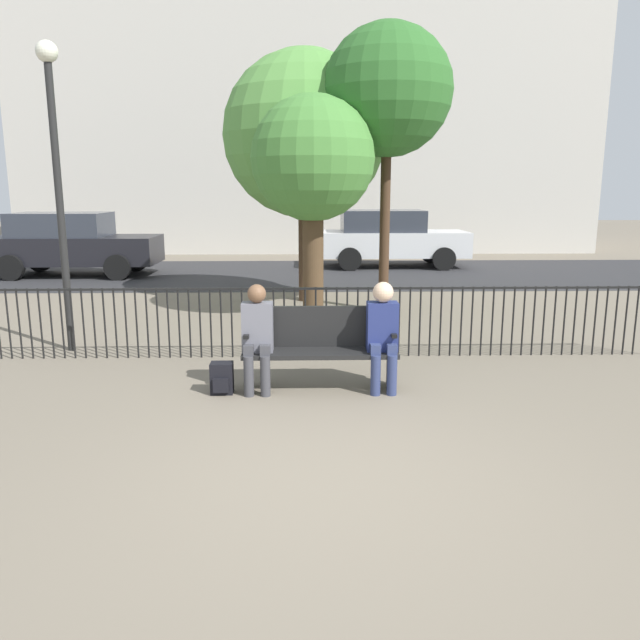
% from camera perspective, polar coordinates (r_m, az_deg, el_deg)
% --- Properties ---
extents(ground_plane, '(80.00, 80.00, 0.00)m').
position_cam_1_polar(ground_plane, '(5.01, 0.70, -14.46)').
color(ground_plane, '#706656').
extents(park_bench, '(1.73, 0.45, 0.92)m').
position_cam_1_polar(park_bench, '(7.04, -0.02, -2.30)').
color(park_bench, black).
rests_on(park_bench, ground).
extents(seated_person_0, '(0.34, 0.39, 1.20)m').
position_cam_1_polar(seated_person_0, '(6.89, -5.75, -1.14)').
color(seated_person_0, '#3D3D42').
rests_on(seated_person_0, ground).
extents(seated_person_1, '(0.34, 0.39, 1.23)m').
position_cam_1_polar(seated_person_1, '(6.92, 5.75, -0.90)').
color(seated_person_1, navy).
rests_on(seated_person_1, ground).
extents(backpack, '(0.25, 0.22, 0.35)m').
position_cam_1_polar(backpack, '(7.00, -8.96, -5.30)').
color(backpack, black).
rests_on(backpack, ground).
extents(fence_railing, '(9.01, 0.03, 0.95)m').
position_cam_1_polar(fence_railing, '(8.31, -0.36, 0.37)').
color(fence_railing, black).
rests_on(fence_railing, ground).
extents(tree_0, '(3.16, 3.16, 4.81)m').
position_cam_1_polar(tree_0, '(12.50, -1.42, 16.53)').
color(tree_0, '#422D1E').
rests_on(tree_0, ground).
extents(tree_1, '(2.07, 2.07, 3.75)m').
position_cam_1_polar(tree_1, '(10.67, -0.66, 14.31)').
color(tree_1, '#4C3823').
rests_on(tree_1, ground).
extents(tree_2, '(2.26, 2.26, 5.02)m').
position_cam_1_polar(tree_2, '(11.57, 6.19, 20.03)').
color(tree_2, '#422D1E').
rests_on(tree_2, ground).
extents(lamp_post, '(0.28, 0.28, 4.08)m').
position_cam_1_polar(lamp_post, '(9.19, -23.02, 13.71)').
color(lamp_post, black).
rests_on(lamp_post, ground).
extents(street_surface, '(24.00, 6.00, 0.01)m').
position_cam_1_polar(street_surface, '(16.63, -0.88, 4.27)').
color(street_surface, '#2B2B2D').
rests_on(street_surface, ground).
extents(parked_car_0, '(4.20, 1.94, 1.62)m').
position_cam_1_polar(parked_car_0, '(17.40, -21.77, 6.54)').
color(parked_car_0, black).
rests_on(parked_car_0, ground).
extents(parked_car_1, '(4.20, 1.94, 1.62)m').
position_cam_1_polar(parked_car_1, '(18.16, 6.40, 7.51)').
color(parked_car_1, silver).
rests_on(parked_car_1, ground).
extents(building_facade, '(20.00, 6.00, 15.95)m').
position_cam_1_polar(building_facade, '(25.15, -1.17, 25.16)').
color(building_facade, beige).
rests_on(building_facade, ground).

